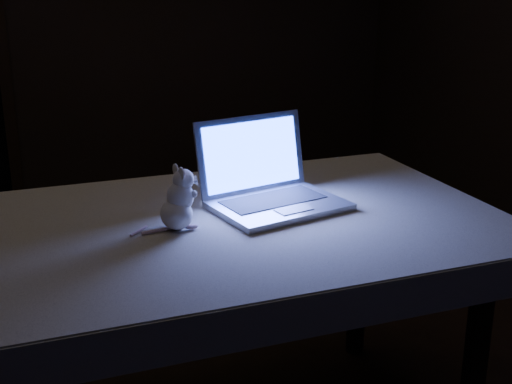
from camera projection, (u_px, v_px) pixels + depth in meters
name	position (u px, v px, depth m)	size (l,w,h in m)	color
floor	(178.00, 367.00, 2.93)	(5.00, 5.00, 0.00)	black
back_wall	(92.00, 18.00, 4.77)	(4.50, 0.04, 2.60)	black
table	(241.00, 336.00, 2.35)	(1.58, 1.01, 0.84)	black
tablecloth	(215.00, 235.00, 2.24)	(1.70, 1.14, 0.12)	beige
laptop	(279.00, 168.00, 2.26)	(0.42, 0.37, 0.29)	#A3A3A7
plush_mouse	(176.00, 198.00, 2.10)	(0.15, 0.15, 0.20)	white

